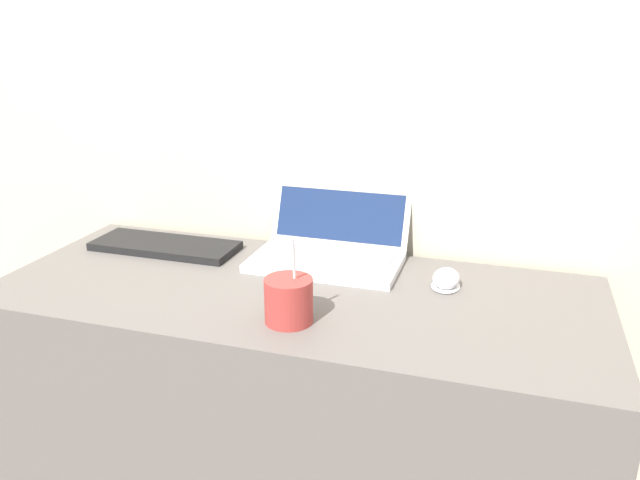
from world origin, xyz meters
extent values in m
cube|color=#BCB299|center=(0.00, 0.61, 1.25)|extent=(7.00, 0.04, 2.50)
cube|color=#5B5651|center=(0.00, 0.29, 0.35)|extent=(1.37, 0.57, 0.71)
cube|color=silver|center=(0.03, 0.44, 0.72)|extent=(0.37, 0.21, 0.02)
cube|color=gray|center=(0.03, 0.46, 0.73)|extent=(0.32, 0.12, 0.00)
cube|color=silver|center=(0.03, 0.59, 0.83)|extent=(0.37, 0.09, 0.22)
cube|color=#19284C|center=(0.03, 0.58, 0.83)|extent=(0.34, 0.08, 0.19)
cylinder|color=#9E332D|center=(0.05, 0.13, 0.75)|extent=(0.10, 0.10, 0.09)
cylinder|color=black|center=(0.05, 0.13, 0.79)|extent=(0.08, 0.08, 0.01)
cylinder|color=white|center=(0.06, 0.13, 0.81)|extent=(0.02, 0.05, 0.15)
ellipsoid|color=white|center=(0.33, 0.40, 0.71)|extent=(0.07, 0.09, 0.01)
ellipsoid|color=silver|center=(0.33, 0.40, 0.73)|extent=(0.06, 0.08, 0.04)
cube|color=black|center=(-0.41, 0.43, 0.72)|extent=(0.39, 0.14, 0.02)
camera|label=1|loc=(0.45, -0.94, 1.28)|focal=35.00mm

